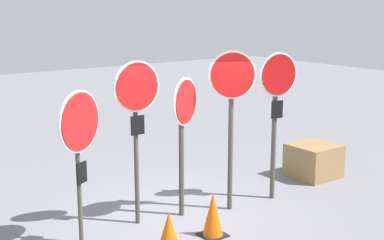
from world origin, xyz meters
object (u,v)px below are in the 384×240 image
object	(u,v)px
stop_sign_1	(137,108)
stop_sign_2	(184,120)
stop_sign_3	(232,99)
stop_sign_4	(277,98)
stop_sign_0	(80,134)
storage_crate	(314,161)
traffic_cone_0	(169,231)
traffic_cone_1	(213,214)

from	to	relation	value
stop_sign_1	stop_sign_2	xyz separation A→B (m)	(0.77, -0.14, -0.27)
stop_sign_1	stop_sign_3	bearing A→B (deg)	-14.66
stop_sign_2	stop_sign_4	world-z (taller)	stop_sign_4
stop_sign_0	storage_crate	bearing A→B (deg)	-26.92
stop_sign_1	storage_crate	bearing A→B (deg)	-0.41
stop_sign_2	traffic_cone_0	world-z (taller)	stop_sign_2
stop_sign_3	traffic_cone_0	bearing A→B (deg)	-130.59
stop_sign_0	traffic_cone_0	xyz separation A→B (m)	(0.88, -0.89, -1.36)
storage_crate	stop_sign_2	bearing A→B (deg)	-178.08
stop_sign_0	traffic_cone_0	bearing A→B (deg)	-73.66
stop_sign_1	traffic_cone_1	size ratio (longest dim) A/B	3.79
stop_sign_0	stop_sign_1	world-z (taller)	stop_sign_1
stop_sign_1	stop_sign_3	world-z (taller)	stop_sign_3
stop_sign_3	traffic_cone_1	xyz separation A→B (m)	(-0.88, -0.63, -1.56)
stop_sign_1	stop_sign_3	xyz separation A→B (m)	(1.54, -0.40, 0.03)
stop_sign_1	traffic_cone_1	distance (m)	1.96
stop_sign_3	traffic_cone_0	world-z (taller)	stop_sign_3
stop_sign_2	stop_sign_3	xyz separation A→B (m)	(0.76, -0.26, 0.30)
stop_sign_3	stop_sign_1	bearing A→B (deg)	-166.04
stop_sign_0	stop_sign_4	world-z (taller)	stop_sign_4
traffic_cone_1	stop_sign_0	bearing A→B (deg)	151.95
stop_sign_4	stop_sign_1	bearing A→B (deg)	177.33
stop_sign_3	traffic_cone_0	distance (m)	2.41
stop_sign_2	traffic_cone_1	distance (m)	1.55
stop_sign_0	traffic_cone_0	size ratio (longest dim) A/B	4.03
stop_sign_2	stop_sign_1	bearing A→B (deg)	141.76
stop_sign_1	traffic_cone_1	xyz separation A→B (m)	(0.66, -1.04, -1.53)
stop_sign_0	stop_sign_4	distance (m)	3.53
stop_sign_0	storage_crate	world-z (taller)	stop_sign_0
stop_sign_0	stop_sign_2	xyz separation A→B (m)	(1.78, 0.01, -0.04)
stop_sign_1	stop_sign_3	distance (m)	1.59
stop_sign_0	stop_sign_3	world-z (taller)	stop_sign_3
stop_sign_1	stop_sign_4	distance (m)	2.54
stop_sign_0	stop_sign_1	distance (m)	1.04
storage_crate	traffic_cone_0	bearing A→B (deg)	-166.42
stop_sign_0	stop_sign_1	bearing A→B (deg)	-19.94
stop_sign_3	storage_crate	xyz separation A→B (m)	(2.51, 0.37, -1.56)
stop_sign_4	traffic_cone_1	bearing A→B (deg)	-154.90
stop_sign_4	traffic_cone_0	world-z (taller)	stop_sign_4
stop_sign_0	traffic_cone_1	distance (m)	2.29
stop_sign_1	stop_sign_4	xyz separation A→B (m)	(2.50, -0.46, -0.04)
stop_sign_3	traffic_cone_0	size ratio (longest dim) A/B	4.80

